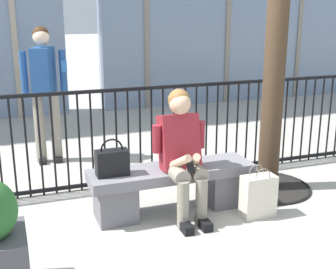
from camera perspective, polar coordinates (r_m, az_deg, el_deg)
name	(u,v)px	position (r m, az deg, el deg)	size (l,w,h in m)	color
ground_plane	(171,210)	(4.54, 0.44, -9.48)	(60.00, 60.00, 0.00)	#B2ADA3
stone_bench	(172,185)	(4.43, 0.45, -6.30)	(1.60, 0.44, 0.45)	slate
seated_person_with_phone	(182,151)	(4.21, 1.82, -2.03)	(0.52, 0.66, 1.21)	gray
handbag_on_bench	(112,162)	(4.16, -7.02, -3.43)	(0.30, 0.14, 0.35)	black
shopping_bag	(258,196)	(4.42, 11.26, -7.55)	(0.32, 0.17, 0.50)	beige
bystander_at_railing	(45,85)	(5.88, -15.24, 6.07)	(0.55, 0.43, 1.71)	gray
plaza_railing	(146,135)	(5.07, -2.79, -0.02)	(7.17, 0.04, 1.10)	black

